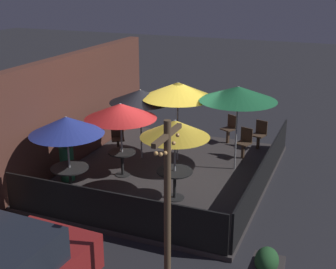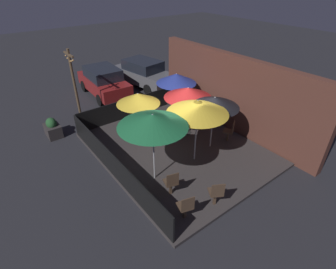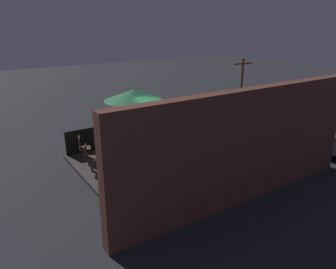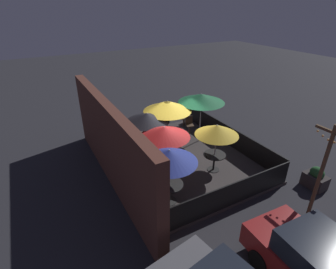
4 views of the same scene
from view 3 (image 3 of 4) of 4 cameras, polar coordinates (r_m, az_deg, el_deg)
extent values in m
plane|color=#26262B|center=(12.27, 2.24, -5.09)|extent=(60.00, 60.00, 0.00)
cube|color=#383333|center=(12.24, 2.24, -4.84)|extent=(7.02, 5.71, 0.12)
cube|color=brown|center=(9.48, 13.25, -2.17)|extent=(8.62, 0.36, 3.35)
cube|color=black|center=(14.27, -4.28, 1.00)|extent=(6.82, 0.05, 0.95)
cube|color=black|center=(14.21, 13.73, 0.40)|extent=(0.05, 5.51, 0.95)
cylinder|color=#B2B2B7|center=(13.26, 5.38, 2.12)|extent=(0.05, 0.05, 2.09)
cone|color=gold|center=(13.04, 5.49, 5.61)|extent=(1.73, 1.73, 0.43)
cylinder|color=#B2B2B7|center=(11.40, 8.22, -0.83)|extent=(0.05, 0.05, 2.11)
cone|color=red|center=(11.14, 8.42, 3.26)|extent=(1.99, 1.99, 0.42)
cylinder|color=#B2B2B7|center=(12.05, 16.08, -0.28)|extent=(0.05, 0.05, 2.12)
cone|color=#283893|center=(11.81, 16.45, 3.53)|extent=(1.88, 1.88, 0.45)
cylinder|color=#B2B2B7|center=(12.70, -5.89, 2.27)|extent=(0.05, 0.05, 2.49)
cone|color=#1E6B3D|center=(12.44, -6.05, 6.85)|extent=(2.21, 2.21, 0.41)
cylinder|color=#B2B2B7|center=(11.18, -1.71, -0.13)|extent=(0.05, 0.05, 2.44)
cone|color=gold|center=(10.90, -1.76, 4.78)|extent=(2.16, 2.16, 0.47)
cylinder|color=#B2B2B7|center=(10.51, 2.63, -2.23)|extent=(0.05, 0.05, 2.18)
cone|color=black|center=(10.21, 2.71, 2.46)|extent=(1.89, 1.89, 0.38)
cylinder|color=black|center=(13.60, 5.24, -2.05)|extent=(0.50, 0.50, 0.02)
cylinder|color=black|center=(13.48, 5.29, -0.66)|extent=(0.08, 0.08, 0.72)
cylinder|color=black|center=(13.36, 5.34, 0.88)|extent=(0.92, 0.92, 0.04)
cylinder|color=black|center=(11.80, 7.98, -5.61)|extent=(0.42, 0.42, 0.02)
cylinder|color=black|center=(11.66, 8.05, -4.15)|extent=(0.08, 0.08, 0.68)
cylinder|color=black|center=(11.53, 8.13, -2.53)|extent=(0.77, 0.77, 0.04)
cylinder|color=black|center=(12.43, 15.64, -4.84)|extent=(0.53, 0.53, 0.02)
cylinder|color=black|center=(12.29, 15.78, -3.34)|extent=(0.08, 0.08, 0.73)
cylinder|color=black|center=(12.16, 15.94, -1.68)|extent=(0.97, 0.97, 0.04)
cube|color=#4C3828|center=(12.59, -14.17, -3.34)|extent=(0.10, 0.10, 0.45)
cube|color=#4C3828|center=(12.50, -14.26, -2.31)|extent=(0.49, 0.49, 0.04)
cube|color=#4C3828|center=(12.41, -15.18, -1.37)|extent=(0.14, 0.39, 0.44)
cube|color=#4C3828|center=(12.68, -9.49, -2.77)|extent=(0.10, 0.10, 0.47)
cube|color=#4C3828|center=(12.59, -9.55, -1.70)|extent=(0.50, 0.50, 0.04)
cube|color=#4C3828|center=(12.49, -10.43, -0.75)|extent=(0.14, 0.39, 0.44)
cube|color=#4C3828|center=(10.16, 4.94, -8.51)|extent=(0.11, 0.11, 0.43)
cube|color=#4C3828|center=(10.05, 4.98, -7.33)|extent=(0.55, 0.55, 0.04)
cube|color=#4C3828|center=(9.79, 4.65, -6.50)|extent=(0.24, 0.36, 0.44)
cube|color=#4C3828|center=(11.61, -13.14, -5.16)|extent=(0.11, 0.11, 0.47)
cube|color=#4C3828|center=(11.51, -13.23, -3.99)|extent=(0.54, 0.54, 0.04)
cube|color=#4C3828|center=(11.45, -14.22, -2.90)|extent=(0.22, 0.36, 0.44)
cylinder|color=#236642|center=(11.38, 15.58, -4.47)|extent=(0.54, 0.54, 0.98)
sphere|color=brown|center=(11.16, 15.86, -1.57)|extent=(0.25, 0.25, 0.25)
cube|color=#332D2D|center=(17.25, 6.39, 3.05)|extent=(0.84, 0.59, 0.55)
ellipsoid|color=#235128|center=(17.15, 6.43, 4.23)|extent=(0.54, 0.43, 0.49)
cylinder|color=brown|center=(16.38, 12.56, 6.96)|extent=(0.12, 0.12, 3.39)
cube|color=brown|center=(16.14, 12.94, 11.97)|extent=(1.10, 0.08, 0.08)
sphere|color=#F4B260|center=(16.49, 14.04, 11.52)|extent=(0.07, 0.07, 0.07)
sphere|color=#F4B260|center=(16.37, 13.56, 11.22)|extent=(0.07, 0.07, 0.07)
sphere|color=#F4B260|center=(16.24, 13.10, 11.03)|extent=(0.07, 0.07, 0.07)
sphere|color=#F4B260|center=(16.11, 12.63, 11.00)|extent=(0.07, 0.07, 0.07)
sphere|color=#F4B260|center=(15.97, 12.17, 11.13)|extent=(0.07, 0.07, 0.07)
sphere|color=#F4B260|center=(15.84, 11.72, 11.39)|extent=(0.07, 0.07, 0.07)
cube|color=maroon|center=(16.71, 22.43, 2.56)|extent=(4.06, 1.86, 0.70)
cube|color=#1E232D|center=(16.55, 22.71, 4.71)|extent=(2.26, 1.65, 0.60)
cylinder|color=black|center=(15.39, 21.82, -0.08)|extent=(0.65, 0.21, 0.64)
cylinder|color=black|center=(16.35, 17.41, 1.52)|extent=(0.65, 0.21, 0.64)
cylinder|color=black|center=(17.37, 26.86, 1.31)|extent=(0.65, 0.21, 0.64)
cylinder|color=black|center=(18.22, 22.67, 2.69)|extent=(0.65, 0.21, 0.64)
cylinder|color=black|center=(14.54, 25.20, -1.66)|extent=(0.66, 0.29, 0.64)
camera|label=1|loc=(22.72, 20.54, 19.45)|focal=50.00mm
camera|label=2|loc=(14.68, -36.77, 20.37)|focal=28.00mm
camera|label=4|loc=(15.63, 45.62, 19.14)|focal=28.00mm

